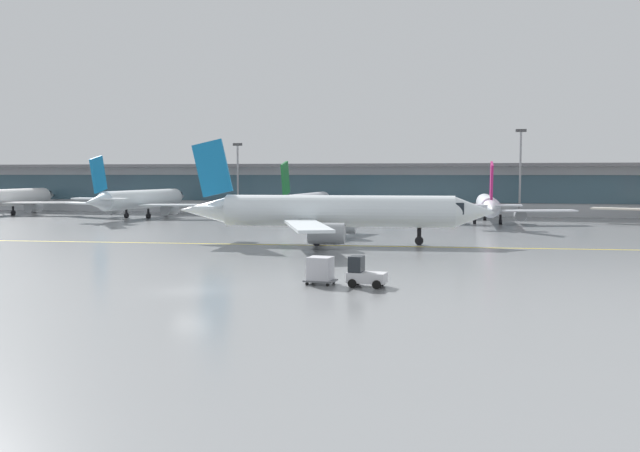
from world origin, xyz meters
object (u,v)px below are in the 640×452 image
object	(u,v)px
cargo_dolly_lead	(320,269)
apron_light_mast_2	(520,170)
gate_airplane_2	(306,202)
taxiing_regional_jet	(334,212)
gate_airplane_0	(7,198)
gate_airplane_1	(142,200)
gate_airplane_3	(487,205)
baggage_tug	(364,274)
apron_light_mast_1	(238,175)

from	to	relation	value
cargo_dolly_lead	apron_light_mast_2	size ratio (longest dim) A/B	0.15
gate_airplane_2	taxiing_regional_jet	size ratio (longest dim) A/B	0.83
gate_airplane_0	gate_airplane_1	bearing A→B (deg)	-97.03
gate_airplane_2	taxiing_regional_jet	distance (m)	40.66
gate_airplane_0	gate_airplane_3	distance (m)	88.05
gate_airplane_1	baggage_tug	distance (m)	81.76
gate_airplane_1	taxiing_regional_jet	xyz separation A→B (m)	(42.11, -36.59, 0.31)
cargo_dolly_lead	apron_light_mast_1	bearing A→B (deg)	118.91
baggage_tug	apron_light_mast_1	bearing A→B (deg)	120.71
gate_airplane_0	apron_light_mast_1	size ratio (longest dim) A/B	2.35
taxiing_regional_jet	cargo_dolly_lead	size ratio (longest dim) A/B	15.70
taxiing_regional_jet	gate_airplane_0	bearing A→B (deg)	146.35
gate_airplane_0	taxiing_regional_jet	size ratio (longest dim) A/B	0.90
gate_airplane_2	apron_light_mast_2	world-z (taller)	apron_light_mast_2
gate_airplane_0	baggage_tug	world-z (taller)	gate_airplane_0
cargo_dolly_lead	apron_light_mast_1	size ratio (longest dim) A/B	0.17
gate_airplane_2	baggage_tug	size ratio (longest dim) A/B	10.73
gate_airplane_2	apron_light_mast_1	bearing A→B (deg)	56.11
gate_airplane_0	taxiing_regional_jet	world-z (taller)	taxiing_regional_jet
taxiing_regional_jet	baggage_tug	xyz separation A→B (m)	(7.86, -28.08, -2.60)
taxiing_regional_jet	apron_light_mast_2	size ratio (longest dim) A/B	2.30
taxiing_regional_jet	baggage_tug	size ratio (longest dim) A/B	12.94
gate_airplane_2	gate_airplane_3	bearing A→B (deg)	-94.11
gate_airplane_1	apron_light_mast_2	distance (m)	65.94
taxiing_regional_jet	gate_airplane_1	bearing A→B (deg)	134.25
gate_airplane_2	apron_light_mast_2	bearing A→B (deg)	-71.43
gate_airplane_1	gate_airplane_3	size ratio (longest dim) A/B	1.12
gate_airplane_1	gate_airplane_2	bearing A→B (deg)	-82.34
gate_airplane_0	apron_light_mast_1	world-z (taller)	apron_light_mast_1
gate_airplane_0	cargo_dolly_lead	distance (m)	101.20
cargo_dolly_lead	gate_airplane_3	bearing A→B (deg)	84.56
taxiing_regional_jet	baggage_tug	bearing A→B (deg)	-79.13
apron_light_mast_1	apron_light_mast_2	bearing A→B (deg)	-1.85
gate_airplane_1	cargo_dolly_lead	size ratio (longest dim) A/B	14.29
gate_airplane_2	apron_light_mast_1	xyz separation A→B (m)	(-16.48, 12.02, 4.54)
taxiing_regional_jet	apron_light_mast_1	distance (m)	58.59
apron_light_mast_2	gate_airplane_1	bearing A→B (deg)	-169.18
gate_airplane_0	taxiing_regional_jet	distance (m)	81.18
cargo_dolly_lead	apron_light_mast_1	world-z (taller)	apron_light_mast_1
baggage_tug	apron_light_mast_2	xyz separation A→B (m)	(14.60, 77.02, 7.47)
gate_airplane_1	apron_light_mast_2	size ratio (longest dim) A/B	2.09
taxiing_regional_jet	apron_light_mast_2	xyz separation A→B (m)	(22.46, 48.93, 4.87)
gate_airplane_3	cargo_dolly_lead	xyz separation A→B (m)	(-12.14, -63.09, -1.78)
taxiing_regional_jet	cargo_dolly_lead	bearing A→B (deg)	-85.08
gate_airplane_3	baggage_tug	world-z (taller)	gate_airplane_3
gate_airplane_3	baggage_tug	bearing A→B (deg)	170.10
gate_airplane_0	gate_airplane_3	world-z (taller)	gate_airplane_0
apron_light_mast_1	gate_airplane_3	bearing A→B (deg)	-18.35
baggage_tug	cargo_dolly_lead	world-z (taller)	baggage_tug
cargo_dolly_lead	apron_light_mast_1	xyz separation A→B (m)	(-34.00, 78.39, 6.39)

